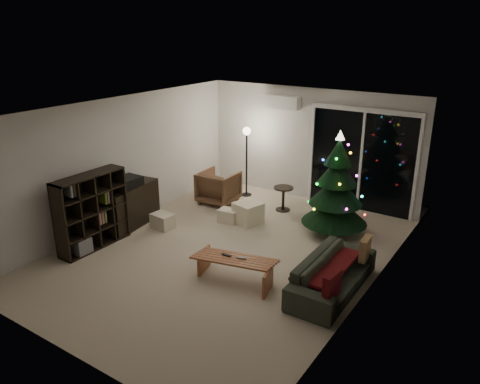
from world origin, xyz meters
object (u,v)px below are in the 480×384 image
object	(u,v)px
coffee_table	(235,270)
christmas_tree	(337,184)
bookshelf	(86,209)
media_cabinet	(129,206)
sofa	(333,274)
armchair	(219,187)

from	to	relation	value
coffee_table	christmas_tree	bearing A→B (deg)	63.73
christmas_tree	bookshelf	bearing A→B (deg)	-140.42
media_cabinet	sofa	size ratio (longest dim) A/B	0.70
media_cabinet	christmas_tree	world-z (taller)	christmas_tree
media_cabinet	armchair	size ratio (longest dim) A/B	1.64
bookshelf	christmas_tree	bearing A→B (deg)	42.32
coffee_table	bookshelf	bearing A→B (deg)	174.21
sofa	coffee_table	xyz separation A→B (m)	(-1.37, -0.58, -0.07)
bookshelf	sofa	world-z (taller)	bookshelf
coffee_table	sofa	bearing A→B (deg)	9.78
media_cabinet	armchair	bearing A→B (deg)	61.92
bookshelf	armchair	size ratio (longest dim) A/B	1.69
bookshelf	coffee_table	xyz separation A→B (m)	(2.93, 0.39, -0.48)
sofa	christmas_tree	bearing A→B (deg)	21.46
bookshelf	coffee_table	distance (m)	3.00
media_cabinet	sofa	bearing A→B (deg)	-8.55
bookshelf	armchair	xyz separation A→B (m)	(0.73, 3.00, -0.31)
media_cabinet	christmas_tree	xyz separation A→B (m)	(3.51, 1.88, 0.59)
armchair	christmas_tree	xyz separation A→B (m)	(2.78, -0.10, 0.64)
armchair	sofa	distance (m)	4.11
coffee_table	christmas_tree	xyz separation A→B (m)	(0.58, 2.51, 0.80)
sofa	bookshelf	bearing A→B (deg)	101.85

